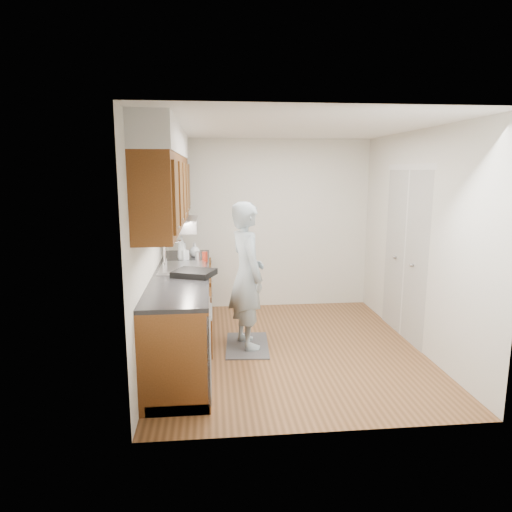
{
  "coord_description": "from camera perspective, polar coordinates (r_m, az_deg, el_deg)",
  "views": [
    {
      "loc": [
        -0.87,
        -4.97,
        2.04
      ],
      "look_at": [
        -0.35,
        0.25,
        1.06
      ],
      "focal_mm": 32.0,
      "sensor_mm": 36.0,
      "label": 1
    }
  ],
  "objects": [
    {
      "name": "upper_cabinets",
      "position": [
        5.04,
        -11.1,
        9.39
      ],
      "size": [
        0.47,
        2.8,
        1.21
      ],
      "color": "brown",
      "rests_on": "wall_left"
    },
    {
      "name": "wall_back",
      "position": [
        6.83,
        1.66,
        3.97
      ],
      "size": [
        3.0,
        0.02,
        2.5
      ],
      "primitive_type": "cube",
      "color": "silver",
      "rests_on": "floor"
    },
    {
      "name": "closet_door",
      "position": [
        5.87,
        18.1,
        0.13
      ],
      "size": [
        0.02,
        1.22,
        2.05
      ],
      "primitive_type": "cube",
      "color": "silver",
      "rests_on": "wall_right"
    },
    {
      "name": "steel_can",
      "position": [
        5.65,
        -7.27,
        -0.07
      ],
      "size": [
        0.07,
        0.07,
        0.12
      ],
      "primitive_type": "cylinder",
      "rotation": [
        0.0,
        0.0,
        0.14
      ],
      "color": "#A5A5AA",
      "rests_on": "counter"
    },
    {
      "name": "floor_mat",
      "position": [
        5.49,
        -1.1,
        -11.1
      ],
      "size": [
        0.55,
        0.86,
        0.02
      ],
      "primitive_type": "cube",
      "rotation": [
        0.0,
        0.0,
        -0.07
      ],
      "color": "#5D5D5F",
      "rests_on": "floor"
    },
    {
      "name": "soap_bottle_a",
      "position": [
        5.79,
        -9.26,
        1.01
      ],
      "size": [
        0.13,
        0.13,
        0.3
      ],
      "primitive_type": "imported",
      "rotation": [
        0.0,
        0.0,
        0.13
      ],
      "color": "silver",
      "rests_on": "counter"
    },
    {
      "name": "floor",
      "position": [
        5.45,
        4.0,
        -11.41
      ],
      "size": [
        3.5,
        3.5,
        0.0
      ],
      "primitive_type": "plane",
      "color": "brown",
      "rests_on": "ground"
    },
    {
      "name": "soap_bottle_b",
      "position": [
        5.76,
        -8.95,
        0.44
      ],
      "size": [
        0.12,
        0.12,
        0.19
      ],
      "primitive_type": "imported",
      "rotation": [
        0.0,
        0.0,
        -0.85
      ],
      "color": "silver",
      "rests_on": "counter"
    },
    {
      "name": "ceiling",
      "position": [
        5.07,
        4.38,
        15.8
      ],
      "size": [
        3.5,
        3.5,
        0.0
      ],
      "primitive_type": "plane",
      "rotation": [
        3.14,
        0.0,
        0.0
      ],
      "color": "white",
      "rests_on": "wall_left"
    },
    {
      "name": "counter",
      "position": [
        5.22,
        -9.12,
        -6.81
      ],
      "size": [
        0.64,
        2.8,
        1.3
      ],
      "color": "brown",
      "rests_on": "floor"
    },
    {
      "name": "dish_rack",
      "position": [
        4.88,
        -7.74,
        -2.13
      ],
      "size": [
        0.5,
        0.47,
        0.06
      ],
      "primitive_type": "cube",
      "rotation": [
        0.0,
        0.0,
        -0.39
      ],
      "color": "black",
      "rests_on": "counter"
    },
    {
      "name": "person",
      "position": [
        5.21,
        -1.14,
        -1.21
      ],
      "size": [
        0.61,
        0.77,
        1.91
      ],
      "primitive_type": "imported",
      "rotation": [
        0.0,
        0.0,
        1.84
      ],
      "color": "#94A8B4",
      "rests_on": "floor_mat"
    },
    {
      "name": "wall_left",
      "position": [
        5.07,
        -12.76,
        1.4
      ],
      "size": [
        0.02,
        3.5,
        2.5
      ],
      "primitive_type": "cube",
      "color": "silver",
      "rests_on": "floor"
    },
    {
      "name": "wall_right",
      "position": [
        5.57,
        19.58,
        1.85
      ],
      "size": [
        0.02,
        3.5,
        2.5
      ],
      "primitive_type": "cube",
      "color": "silver",
      "rests_on": "floor"
    },
    {
      "name": "soap_bottle_c",
      "position": [
        5.98,
        -7.69,
        0.8
      ],
      "size": [
        0.2,
        0.2,
        0.18
      ],
      "primitive_type": "imported",
      "rotation": [
        0.0,
        0.0,
        0.85
      ],
      "color": "silver",
      "rests_on": "counter"
    },
    {
      "name": "soda_can",
      "position": [
        5.62,
        -6.41,
        -0.1
      ],
      "size": [
        0.09,
        0.09,
        0.12
      ],
      "primitive_type": "cylinder",
      "rotation": [
        0.0,
        0.0,
        0.39
      ],
      "color": "#B3311E",
      "rests_on": "counter"
    }
  ]
}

